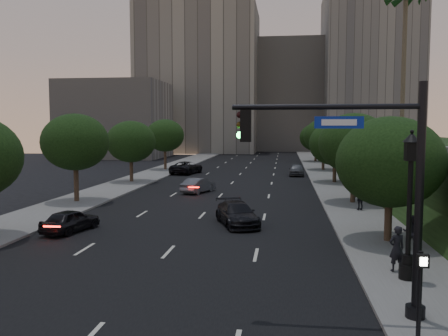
# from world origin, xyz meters

# --- Properties ---
(ground) EXTENTS (160.00, 160.00, 0.00)m
(ground) POSITION_xyz_m (0.00, 0.00, 0.00)
(ground) COLOR black
(ground) RESTS_ON ground
(road_surface) EXTENTS (16.00, 140.00, 0.02)m
(road_surface) POSITION_xyz_m (0.00, 30.00, 0.01)
(road_surface) COLOR black
(road_surface) RESTS_ON ground
(sidewalk_right) EXTENTS (4.50, 140.00, 0.15)m
(sidewalk_right) POSITION_xyz_m (10.25, 30.00, 0.07)
(sidewalk_right) COLOR slate
(sidewalk_right) RESTS_ON ground
(sidewalk_left) EXTENTS (4.50, 140.00, 0.15)m
(sidewalk_left) POSITION_xyz_m (-10.25, 30.00, 0.07)
(sidewalk_left) COLOR slate
(sidewalk_left) RESTS_ON ground
(parapet_wall) EXTENTS (0.35, 90.00, 0.70)m
(parapet_wall) POSITION_xyz_m (13.50, 28.00, 4.35)
(parapet_wall) COLOR slate
(parapet_wall) RESTS_ON embankment
(office_block_left) EXTENTS (26.00, 20.00, 32.00)m
(office_block_left) POSITION_xyz_m (-14.00, 92.00, 16.00)
(office_block_left) COLOR gray
(office_block_left) RESTS_ON ground
(office_block_mid) EXTENTS (22.00, 18.00, 26.00)m
(office_block_mid) POSITION_xyz_m (6.00, 102.00, 13.00)
(office_block_mid) COLOR #AAA69C
(office_block_mid) RESTS_ON ground
(office_block_right) EXTENTS (20.00, 22.00, 36.00)m
(office_block_right) POSITION_xyz_m (24.00, 96.00, 18.00)
(office_block_right) COLOR gray
(office_block_right) RESTS_ON ground
(office_block_filler) EXTENTS (18.00, 16.00, 14.00)m
(office_block_filler) POSITION_xyz_m (-26.00, 70.00, 7.00)
(office_block_filler) COLOR #AAA69C
(office_block_filler) RESTS_ON ground
(tree_right_a) EXTENTS (5.20, 5.20, 6.24)m
(tree_right_a) POSITION_xyz_m (10.30, 8.00, 4.02)
(tree_right_a) COLOR #38281C
(tree_right_a) RESTS_ON ground
(tree_right_b) EXTENTS (5.20, 5.20, 6.74)m
(tree_right_b) POSITION_xyz_m (10.30, 20.00, 4.52)
(tree_right_b) COLOR #38281C
(tree_right_b) RESTS_ON ground
(tree_right_c) EXTENTS (5.20, 5.20, 6.24)m
(tree_right_c) POSITION_xyz_m (10.30, 33.00, 4.02)
(tree_right_c) COLOR #38281C
(tree_right_c) RESTS_ON ground
(tree_right_d) EXTENTS (5.20, 5.20, 6.74)m
(tree_right_d) POSITION_xyz_m (10.30, 47.00, 4.52)
(tree_right_d) COLOR #38281C
(tree_right_d) RESTS_ON ground
(tree_right_e) EXTENTS (5.20, 5.20, 6.24)m
(tree_right_e) POSITION_xyz_m (10.30, 62.00, 4.02)
(tree_right_e) COLOR #38281C
(tree_right_e) RESTS_ON ground
(tree_left_b) EXTENTS (5.00, 5.00, 6.71)m
(tree_left_b) POSITION_xyz_m (-10.30, 18.00, 4.58)
(tree_left_b) COLOR #38281C
(tree_left_b) RESTS_ON ground
(tree_left_c) EXTENTS (5.00, 5.00, 6.34)m
(tree_left_c) POSITION_xyz_m (-10.30, 31.00, 4.21)
(tree_left_c) COLOR #38281C
(tree_left_c) RESTS_ON ground
(tree_left_d) EXTENTS (5.00, 5.00, 6.71)m
(tree_left_d) POSITION_xyz_m (-10.30, 45.00, 4.58)
(tree_left_d) COLOR #38281C
(tree_left_d) RESTS_ON ground
(traffic_signal_mast) EXTENTS (5.68, 0.56, 7.00)m
(traffic_signal_mast) POSITION_xyz_m (7.97, -1.67, 3.67)
(traffic_signal_mast) COLOR black
(traffic_signal_mast) RESTS_ON ground
(street_lamp) EXTENTS (0.64, 0.64, 5.62)m
(street_lamp) POSITION_xyz_m (9.73, 1.97, 2.63)
(street_lamp) COLOR black
(street_lamp) RESTS_ON ground
(pedestrian_signal) EXTENTS (0.30, 0.33, 2.50)m
(pedestrian_signal) POSITION_xyz_m (8.75, -3.18, 1.57)
(pedestrian_signal) COLOR black
(pedestrian_signal) RESTS_ON ground
(sedan_near_left) EXTENTS (2.35, 3.98, 1.27)m
(sedan_near_left) POSITION_xyz_m (-6.30, 8.44, 0.64)
(sedan_near_left) COLOR black
(sedan_near_left) RESTS_ON ground
(sedan_mid_left) EXTENTS (2.64, 4.19, 1.30)m
(sedan_mid_left) POSITION_xyz_m (-2.15, 24.49, 0.65)
(sedan_mid_left) COLOR #52545A
(sedan_mid_left) RESTS_ON ground
(sedan_far_left) EXTENTS (3.59, 5.90, 1.53)m
(sedan_far_left) POSITION_xyz_m (-6.55, 40.66, 0.76)
(sedan_far_left) COLOR black
(sedan_far_left) RESTS_ON ground
(sedan_near_right) EXTENTS (3.33, 4.97, 1.34)m
(sedan_near_right) POSITION_xyz_m (2.52, 11.38, 0.67)
(sedan_near_right) COLOR black
(sedan_near_right) RESTS_ON ground
(sedan_far_right) EXTENTS (1.78, 4.24, 1.43)m
(sedan_far_right) POSITION_xyz_m (6.68, 40.07, 0.72)
(sedan_far_right) COLOR #4E5054
(sedan_far_right) RESTS_ON ground
(pedestrian_a) EXTENTS (0.75, 0.60, 1.77)m
(pedestrian_a) POSITION_xyz_m (9.55, 2.90, 1.04)
(pedestrian_a) COLOR black
(pedestrian_a) RESTS_ON sidewalk_right
(pedestrian_b) EXTENTS (0.94, 0.85, 1.58)m
(pedestrian_b) POSITION_xyz_m (10.99, 6.37, 0.94)
(pedestrian_b) COLOR black
(pedestrian_b) RESTS_ON sidewalk_right
(pedestrian_c) EXTENTS (0.98, 0.67, 1.54)m
(pedestrian_c) POSITION_xyz_m (10.32, 16.59, 0.92)
(pedestrian_c) COLOR black
(pedestrian_c) RESTS_ON sidewalk_right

